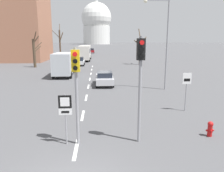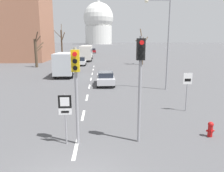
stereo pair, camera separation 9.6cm
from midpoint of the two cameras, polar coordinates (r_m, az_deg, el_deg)
lane_stripe_0 at (r=10.40m, az=-9.64°, el=-15.91°), size 0.16×2.00×0.01m
lane_stripe_1 at (r=14.52m, az=-7.85°, el=-7.60°), size 0.16×2.00×0.01m
lane_stripe_2 at (r=18.81m, az=-6.89°, el=-3.02°), size 0.16×2.00×0.01m
lane_stripe_3 at (r=23.18m, az=-6.30°, el=-0.15°), size 0.16×2.00×0.01m
lane_stripe_4 at (r=27.59m, az=-5.90°, el=1.80°), size 0.16×2.00×0.01m
lane_stripe_5 at (r=32.03m, az=-5.60°, el=3.22°), size 0.16×2.00×0.01m
lane_stripe_6 at (r=36.48m, az=-5.38°, el=4.29°), size 0.16×2.00×0.01m
lane_stripe_7 at (r=40.95m, az=-5.21°, el=5.13°), size 0.16×2.00×0.01m
traffic_signal_centre_tall at (r=9.87m, az=-9.64°, el=2.04°), size 0.36×0.34×4.52m
traffic_signal_near_right at (r=10.00m, az=7.16°, el=4.14°), size 0.36×0.34×5.00m
route_sign_post at (r=10.30m, az=-12.36°, el=-6.32°), size 0.60×0.08×2.43m
speed_limit_sign at (r=15.63m, az=18.73°, el=0.27°), size 0.60×0.08×2.72m
fire_hydrant at (r=12.35m, az=24.04°, el=-10.05°), size 0.40×0.34×0.79m
street_lamp_right at (r=21.75m, az=13.02°, el=12.71°), size 2.48×0.36×8.50m
sedan_near_left at (r=69.50m, az=-6.50°, el=8.56°), size 1.78×3.93×1.61m
sedan_near_right at (r=23.80m, az=-2.08°, el=2.08°), size 1.92×4.38×1.47m
sedan_mid_centre at (r=42.72m, az=-8.51°, el=6.42°), size 1.83×3.93×1.62m
sedan_far_left at (r=82.68m, az=-5.36°, el=9.16°), size 1.93×4.06×1.77m
city_bus at (r=53.39m, az=-7.14°, el=8.87°), size 2.66×10.80×3.48m
delivery_truck at (r=30.61m, az=-12.45°, el=5.79°), size 2.44×7.20×3.14m
bare_tree_left_near at (r=63.31m, az=-13.49°, el=11.12°), size 3.77×5.17×9.29m
bare_tree_right_near at (r=44.00m, az=7.35°, el=9.54°), size 2.88×2.44×7.06m
bare_tree_left_far at (r=41.52m, az=-19.64°, el=8.44°), size 1.42×2.06×6.28m
capitol_dome at (r=260.49m, az=-4.08°, el=15.99°), size 33.89×33.89×47.87m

